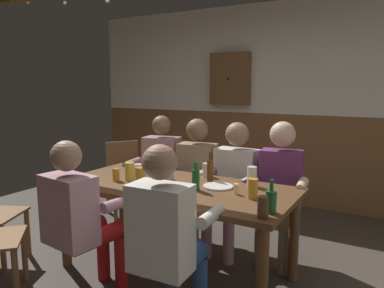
% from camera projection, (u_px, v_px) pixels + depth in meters
% --- Properties ---
extents(ground_plane, '(6.59, 6.59, 0.00)m').
position_uv_depth(ground_plane, '(163.00, 282.00, 2.97)').
color(ground_plane, '#423A33').
extents(back_wall_upper, '(5.49, 0.12, 1.42)m').
position_uv_depth(back_wall_upper, '(272.00, 59.00, 4.83)').
color(back_wall_upper, silver).
extents(back_wall_wainscot, '(5.49, 0.12, 1.19)m').
position_uv_depth(back_wall_wainscot, '(269.00, 157.00, 5.04)').
color(back_wall_wainscot, brown).
rests_on(back_wall_wainscot, ground_plane).
extents(dining_table, '(1.92, 0.91, 0.76)m').
position_uv_depth(dining_table, '(175.00, 197.00, 3.02)').
color(dining_table, brown).
rests_on(dining_table, ground_plane).
extents(person_0, '(0.56, 0.57, 1.24)m').
position_uv_depth(person_0, '(159.00, 170.00, 3.91)').
color(person_0, '#B78493').
rests_on(person_0, ground_plane).
extents(person_1, '(0.55, 0.54, 1.23)m').
position_uv_depth(person_1, '(194.00, 174.00, 3.70)').
color(person_1, '#997F60').
rests_on(person_1, ground_plane).
extents(person_2, '(0.56, 0.54, 1.22)m').
position_uv_depth(person_2, '(233.00, 180.00, 3.48)').
color(person_2, silver).
rests_on(person_2, ground_plane).
extents(person_3, '(0.53, 0.53, 1.24)m').
position_uv_depth(person_3, '(279.00, 185.00, 3.27)').
color(person_3, '#6B2D66').
rests_on(person_3, ground_plane).
extents(person_4, '(0.55, 0.57, 1.19)m').
position_uv_depth(person_4, '(79.00, 213.00, 2.63)').
color(person_4, '#B78493').
rests_on(person_4, ground_plane).
extents(person_5, '(0.52, 0.53, 1.23)m').
position_uv_depth(person_5, '(167.00, 233.00, 2.25)').
color(person_5, silver).
rests_on(person_5, ground_plane).
extents(chair_empty_far_end, '(0.61, 0.61, 0.88)m').
position_uv_depth(chair_empty_far_end, '(125.00, 176.00, 4.49)').
color(chair_empty_far_end, brown).
rests_on(chair_empty_far_end, ground_plane).
extents(table_candle, '(0.04, 0.04, 0.08)m').
position_uv_depth(table_candle, '(236.00, 189.00, 2.75)').
color(table_candle, '#F9E08C').
rests_on(table_candle, dining_table).
extents(condiment_caddy, '(0.14, 0.10, 0.05)m').
position_uv_depth(condiment_caddy, '(164.00, 177.00, 3.17)').
color(condiment_caddy, '#B2B7BC').
rests_on(condiment_caddy, dining_table).
extents(plate_0, '(0.24, 0.24, 0.01)m').
position_uv_depth(plate_0, '(218.00, 186.00, 2.94)').
color(plate_0, white).
rests_on(plate_0, dining_table).
extents(bottle_0, '(0.05, 0.05, 0.25)m').
position_uv_depth(bottle_0, '(210.00, 170.00, 3.12)').
color(bottle_0, '#593314').
rests_on(bottle_0, dining_table).
extents(bottle_1, '(0.06, 0.06, 0.22)m').
position_uv_depth(bottle_1, '(196.00, 179.00, 2.85)').
color(bottle_1, '#195923').
rests_on(bottle_1, dining_table).
extents(bottle_2, '(0.07, 0.07, 0.22)m').
position_uv_depth(bottle_2, '(271.00, 201.00, 2.34)').
color(bottle_2, '#195923').
rests_on(bottle_2, dining_table).
extents(pint_glass_0, '(0.06, 0.06, 0.11)m').
position_uv_depth(pint_glass_0, '(116.00, 175.00, 3.14)').
color(pint_glass_0, gold).
rests_on(pint_glass_0, dining_table).
extents(pint_glass_1, '(0.07, 0.07, 0.14)m').
position_uv_depth(pint_glass_1, '(263.00, 207.00, 2.24)').
color(pint_glass_1, '#4C2D19').
rests_on(pint_glass_1, dining_table).
extents(pint_glass_2, '(0.08, 0.08, 0.15)m').
position_uv_depth(pint_glass_2, '(140.00, 176.00, 2.99)').
color(pint_glass_2, gold).
rests_on(pint_glass_2, dining_table).
extents(pint_glass_3, '(0.07, 0.07, 0.15)m').
position_uv_depth(pint_glass_3, '(253.00, 189.00, 2.64)').
color(pint_glass_3, gold).
rests_on(pint_glass_3, dining_table).
extents(pint_glass_4, '(0.08, 0.08, 0.11)m').
position_uv_depth(pint_glass_4, '(138.00, 170.00, 3.31)').
color(pint_glass_4, white).
rests_on(pint_glass_4, dining_table).
extents(pint_glass_5, '(0.07, 0.07, 0.13)m').
position_uv_depth(pint_glass_5, '(160.00, 164.00, 3.49)').
color(pint_glass_5, gold).
rests_on(pint_glass_5, dining_table).
extents(pint_glass_6, '(0.08, 0.08, 0.16)m').
position_uv_depth(pint_glass_6, '(130.00, 172.00, 3.14)').
color(pint_glass_6, '#E5C64C').
rests_on(pint_glass_6, dining_table).
extents(pint_glass_7, '(0.08, 0.08, 0.12)m').
position_uv_depth(pint_glass_7, '(207.00, 170.00, 3.28)').
color(pint_glass_7, white).
rests_on(pint_glass_7, dining_table).
extents(pint_glass_8, '(0.08, 0.08, 0.16)m').
position_uv_depth(pint_glass_8, '(252.00, 176.00, 2.96)').
color(pint_glass_8, white).
rests_on(pint_glass_8, dining_table).
extents(wall_dart_cabinet, '(0.56, 0.15, 0.70)m').
position_uv_depth(wall_dart_cabinet, '(230.00, 79.00, 5.03)').
color(wall_dart_cabinet, brown).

